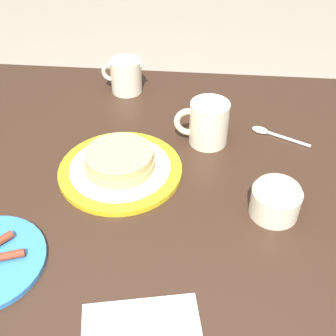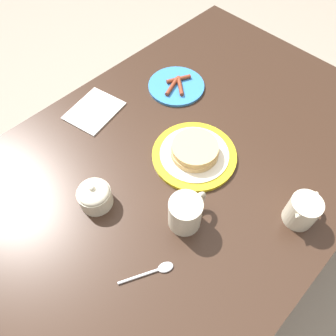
{
  "view_description": "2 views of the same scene",
  "coord_description": "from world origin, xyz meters",
  "px_view_note": "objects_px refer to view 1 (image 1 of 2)",
  "views": [
    {
      "loc": [
        -0.15,
        0.62,
        1.33
      ],
      "look_at": [
        -0.09,
        -0.01,
        0.79
      ],
      "focal_mm": 45.0,
      "sensor_mm": 36.0,
      "label": 1
    },
    {
      "loc": [
        -0.46,
        -0.37,
        1.56
      ],
      "look_at": [
        -0.09,
        -0.01,
        0.79
      ],
      "focal_mm": 35.0,
      "sensor_mm": 36.0,
      "label": 2
    }
  ],
  "objects_px": {
    "spoon": "(271,133)",
    "sugar_bowl": "(276,198)",
    "pancake_plate": "(120,165)",
    "coffee_mug": "(207,123)",
    "creamer_pitcher": "(126,75)"
  },
  "relations": [
    {
      "from": "spoon",
      "to": "sugar_bowl",
      "type": "bearing_deg",
      "value": 85.81
    },
    {
      "from": "sugar_bowl",
      "to": "spoon",
      "type": "bearing_deg",
      "value": -94.19
    },
    {
      "from": "pancake_plate",
      "to": "coffee_mug",
      "type": "relative_size",
      "value": 2.11
    },
    {
      "from": "coffee_mug",
      "to": "spoon",
      "type": "distance_m",
      "value": 0.16
    },
    {
      "from": "coffee_mug",
      "to": "spoon",
      "type": "relative_size",
      "value": 0.91
    },
    {
      "from": "pancake_plate",
      "to": "coffee_mug",
      "type": "bearing_deg",
      "value": -144.28
    },
    {
      "from": "coffee_mug",
      "to": "spoon",
      "type": "xyz_separation_m",
      "value": [
        -0.15,
        -0.04,
        -0.05
      ]
    },
    {
      "from": "pancake_plate",
      "to": "creamer_pitcher",
      "type": "xyz_separation_m",
      "value": [
        0.04,
        -0.33,
        0.03
      ]
    },
    {
      "from": "pancake_plate",
      "to": "creamer_pitcher",
      "type": "height_order",
      "value": "creamer_pitcher"
    },
    {
      "from": "coffee_mug",
      "to": "spoon",
      "type": "height_order",
      "value": "coffee_mug"
    },
    {
      "from": "creamer_pitcher",
      "to": "sugar_bowl",
      "type": "relative_size",
      "value": 1.33
    },
    {
      "from": "sugar_bowl",
      "to": "spoon",
      "type": "relative_size",
      "value": 0.69
    },
    {
      "from": "sugar_bowl",
      "to": "coffee_mug",
      "type": "bearing_deg",
      "value": -58.43
    },
    {
      "from": "coffee_mug",
      "to": "sugar_bowl",
      "type": "xyz_separation_m",
      "value": [
        -0.13,
        0.21,
        -0.01
      ]
    },
    {
      "from": "creamer_pitcher",
      "to": "coffee_mug",
      "type": "bearing_deg",
      "value": 136.16
    }
  ]
}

